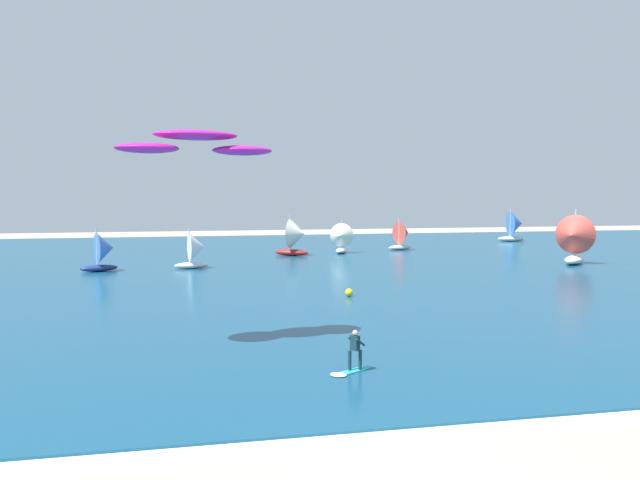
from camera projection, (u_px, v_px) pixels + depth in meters
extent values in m
cube|color=navy|center=(234.00, 267.00, 63.66)|extent=(160.00, 90.00, 0.10)
cube|color=white|center=(457.00, 428.00, 20.22)|extent=(108.12, 2.19, 0.01)
cube|color=#26B2CC|center=(355.00, 370.00, 26.32)|extent=(1.42, 1.11, 0.05)
cylinder|color=#143338|center=(350.00, 360.00, 26.25)|extent=(0.14, 0.14, 0.80)
cylinder|color=#143338|center=(360.00, 360.00, 26.33)|extent=(0.14, 0.14, 0.80)
cube|color=#143338|center=(355.00, 343.00, 26.24)|extent=(0.38, 0.42, 0.60)
sphere|color=beige|center=(355.00, 333.00, 26.21)|extent=(0.22, 0.22, 0.22)
cylinder|color=#143338|center=(352.00, 340.00, 26.45)|extent=(0.47, 0.34, 0.39)
cylinder|color=#143338|center=(360.00, 342.00, 26.13)|extent=(0.47, 0.34, 0.39)
ellipsoid|color=white|center=(338.00, 375.00, 25.66)|extent=(0.88, 0.91, 0.08)
ellipsoid|color=#B21999|center=(196.00, 135.00, 29.61)|extent=(4.19, 2.98, 0.45)
ellipsoid|color=#B21999|center=(147.00, 148.00, 28.81)|extent=(3.19, 2.78, 0.45)
ellipsoid|color=#B21999|center=(242.00, 151.00, 30.51)|extent=(3.19, 2.78, 0.45)
ellipsoid|color=maroon|center=(292.00, 252.00, 74.07)|extent=(4.10, 3.07, 0.74)
cylinder|color=silver|center=(290.00, 232.00, 73.95)|extent=(0.12, 0.12, 3.93)
cone|color=silver|center=(297.00, 234.00, 73.72)|extent=(3.09, 3.72, 3.30)
ellipsoid|color=silver|center=(400.00, 247.00, 81.49)|extent=(3.51, 2.08, 0.62)
cylinder|color=silver|center=(399.00, 232.00, 81.27)|extent=(0.10, 0.10, 3.32)
cone|color=#D84C3F|center=(404.00, 233.00, 81.65)|extent=(2.22, 3.09, 2.79)
ellipsoid|color=silver|center=(191.00, 265.00, 61.57)|extent=(3.32, 1.52, 0.60)
cylinder|color=silver|center=(189.00, 245.00, 61.38)|extent=(0.10, 0.10, 3.20)
cone|color=white|center=(197.00, 247.00, 61.63)|extent=(1.75, 2.85, 2.69)
ellipsoid|color=silver|center=(511.00, 239.00, 95.65)|extent=(4.22, 1.81, 0.77)
cylinder|color=silver|center=(510.00, 222.00, 95.45)|extent=(0.13, 0.13, 4.10)
cone|color=#3F72CC|center=(516.00, 223.00, 95.57)|extent=(2.13, 3.61, 3.45)
ellipsoid|color=white|center=(574.00, 260.00, 65.51)|extent=(4.43, 4.39, 0.87)
cylinder|color=silver|center=(575.00, 232.00, 65.49)|extent=(0.15, 0.15, 4.64)
cone|color=#D84C3F|center=(573.00, 235.00, 64.66)|extent=(4.18, 4.21, 3.90)
ellipsoid|color=navy|center=(99.00, 268.00, 59.29)|extent=(3.51, 2.15, 0.62)
cylinder|color=silver|center=(97.00, 246.00, 59.07)|extent=(0.10, 0.10, 3.32)
cone|color=#3F72CC|center=(105.00, 248.00, 59.46)|extent=(2.27, 3.11, 2.79)
ellipsoid|color=white|center=(341.00, 250.00, 77.22)|extent=(2.49, 3.48, 0.62)
cylinder|color=silver|center=(342.00, 234.00, 77.22)|extent=(0.10, 0.10, 3.32)
cone|color=silver|center=(340.00, 236.00, 76.53)|extent=(3.14, 2.53, 2.79)
sphere|color=yellow|center=(349.00, 293.00, 45.13)|extent=(0.55, 0.55, 0.55)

